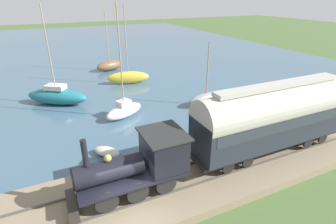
{
  "coord_description": "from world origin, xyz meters",
  "views": [
    {
      "loc": [
        -9.38,
        2.34,
        9.67
      ],
      "look_at": [
        6.79,
        -5.21,
        1.64
      ],
      "focal_mm": 28.0,
      "sensor_mm": 36.0,
      "label": 1
    }
  ],
  "objects_px": {
    "passenger_coach": "(274,115)",
    "sailboat_white": "(124,110)",
    "sailboat_gray": "(206,99)",
    "rowboat_far_out": "(107,152)",
    "steam_locomotive": "(142,160)",
    "rowboat_off_pier": "(207,119)",
    "sailboat_yellow": "(128,77)",
    "sailboat_teal": "(57,96)",
    "sailboat_brown": "(110,65)"
  },
  "relations": [
    {
      "from": "passenger_coach",
      "to": "rowboat_far_out",
      "type": "height_order",
      "value": "passenger_coach"
    },
    {
      "from": "sailboat_white",
      "to": "sailboat_gray",
      "type": "xyz_separation_m",
      "value": [
        -0.62,
        -7.83,
        -0.04
      ]
    },
    {
      "from": "sailboat_teal",
      "to": "sailboat_brown",
      "type": "xyz_separation_m",
      "value": [
        10.05,
        -7.47,
        -0.1
      ]
    },
    {
      "from": "sailboat_teal",
      "to": "sailboat_gray",
      "type": "height_order",
      "value": "sailboat_teal"
    },
    {
      "from": "sailboat_teal",
      "to": "sailboat_brown",
      "type": "bearing_deg",
      "value": -2.05
    },
    {
      "from": "passenger_coach",
      "to": "sailboat_white",
      "type": "relative_size",
      "value": 1.18
    },
    {
      "from": "sailboat_white",
      "to": "sailboat_gray",
      "type": "height_order",
      "value": "sailboat_white"
    },
    {
      "from": "sailboat_gray",
      "to": "rowboat_far_out",
      "type": "relative_size",
      "value": 2.92
    },
    {
      "from": "passenger_coach",
      "to": "sailboat_gray",
      "type": "relative_size",
      "value": 1.81
    },
    {
      "from": "steam_locomotive",
      "to": "passenger_coach",
      "type": "distance_m",
      "value": 8.5
    },
    {
      "from": "sailboat_white",
      "to": "sailboat_yellow",
      "type": "xyz_separation_m",
      "value": [
        8.78,
        -3.07,
        0.12
      ]
    },
    {
      "from": "sailboat_brown",
      "to": "rowboat_far_out",
      "type": "xyz_separation_m",
      "value": [
        -20.88,
        5.23,
        -0.44
      ]
    },
    {
      "from": "sailboat_white",
      "to": "sailboat_brown",
      "type": "xyz_separation_m",
      "value": [
        15.62,
        -2.5,
        0.05
      ]
    },
    {
      "from": "passenger_coach",
      "to": "sailboat_white",
      "type": "distance_m",
      "value": 12.12
    },
    {
      "from": "sailboat_yellow",
      "to": "sailboat_teal",
      "type": "height_order",
      "value": "sailboat_teal"
    },
    {
      "from": "steam_locomotive",
      "to": "sailboat_brown",
      "type": "bearing_deg",
      "value": -9.73
    },
    {
      "from": "steam_locomotive",
      "to": "rowboat_far_out",
      "type": "bearing_deg",
      "value": 10.42
    },
    {
      "from": "sailboat_brown",
      "to": "rowboat_far_out",
      "type": "distance_m",
      "value": 21.53
    },
    {
      "from": "rowboat_off_pier",
      "to": "rowboat_far_out",
      "type": "distance_m",
      "value": 8.9
    },
    {
      "from": "sailboat_yellow",
      "to": "rowboat_far_out",
      "type": "distance_m",
      "value": 15.21
    },
    {
      "from": "sailboat_brown",
      "to": "sailboat_yellow",
      "type": "bearing_deg",
      "value": 167.76
    },
    {
      "from": "rowboat_far_out",
      "to": "passenger_coach",
      "type": "bearing_deg",
      "value": -65.67
    },
    {
      "from": "sailboat_gray",
      "to": "sailboat_brown",
      "type": "xyz_separation_m",
      "value": [
        16.24,
        5.32,
        0.09
      ]
    },
    {
      "from": "sailboat_brown",
      "to": "rowboat_far_out",
      "type": "relative_size",
      "value": 3.97
    },
    {
      "from": "steam_locomotive",
      "to": "rowboat_off_pier",
      "type": "relative_size",
      "value": 2.76
    },
    {
      "from": "sailboat_gray",
      "to": "sailboat_white",
      "type": "bearing_deg",
      "value": 76.73
    },
    {
      "from": "sailboat_brown",
      "to": "rowboat_off_pier",
      "type": "xyz_separation_m",
      "value": [
        -19.25,
        -3.52,
        -0.54
      ]
    },
    {
      "from": "sailboat_brown",
      "to": "rowboat_far_out",
      "type": "height_order",
      "value": "sailboat_brown"
    },
    {
      "from": "passenger_coach",
      "to": "sailboat_brown",
      "type": "height_order",
      "value": "sailboat_brown"
    },
    {
      "from": "passenger_coach",
      "to": "sailboat_brown",
      "type": "relative_size",
      "value": 1.33
    },
    {
      "from": "sailboat_gray",
      "to": "sailboat_teal",
      "type": "bearing_deg",
      "value": 55.45
    },
    {
      "from": "sailboat_yellow",
      "to": "sailboat_brown",
      "type": "relative_size",
      "value": 1.08
    },
    {
      "from": "sailboat_brown",
      "to": "rowboat_far_out",
      "type": "bearing_deg",
      "value": 148.94
    },
    {
      "from": "sailboat_yellow",
      "to": "sailboat_white",
      "type": "bearing_deg",
      "value": 174.12
    },
    {
      "from": "sailboat_teal",
      "to": "rowboat_off_pier",
      "type": "relative_size",
      "value": 4.22
    },
    {
      "from": "steam_locomotive",
      "to": "rowboat_off_pier",
      "type": "distance_m",
      "value": 10.29
    },
    {
      "from": "steam_locomotive",
      "to": "passenger_coach",
      "type": "height_order",
      "value": "passenger_coach"
    },
    {
      "from": "sailboat_yellow",
      "to": "sailboat_teal",
      "type": "relative_size",
      "value": 0.98
    },
    {
      "from": "steam_locomotive",
      "to": "sailboat_gray",
      "type": "bearing_deg",
      "value": -46.28
    },
    {
      "from": "sailboat_gray",
      "to": "rowboat_far_out",
      "type": "distance_m",
      "value": 11.53
    },
    {
      "from": "rowboat_off_pier",
      "to": "steam_locomotive",
      "type": "bearing_deg",
      "value": 95.71
    },
    {
      "from": "sailboat_teal",
      "to": "rowboat_far_out",
      "type": "bearing_deg",
      "value": -133.7
    },
    {
      "from": "sailboat_teal",
      "to": "sailboat_gray",
      "type": "xyz_separation_m",
      "value": [
        -6.19,
        -12.8,
        -0.19
      ]
    },
    {
      "from": "sailboat_teal",
      "to": "sailboat_brown",
      "type": "height_order",
      "value": "sailboat_teal"
    },
    {
      "from": "steam_locomotive",
      "to": "sailboat_yellow",
      "type": "height_order",
      "value": "sailboat_yellow"
    },
    {
      "from": "sailboat_gray",
      "to": "sailboat_yellow",
      "type": "bearing_deg",
      "value": 18.09
    },
    {
      "from": "passenger_coach",
      "to": "sailboat_white",
      "type": "height_order",
      "value": "sailboat_white"
    },
    {
      "from": "steam_locomotive",
      "to": "sailboat_gray",
      "type": "xyz_separation_m",
      "value": [
        9.27,
        -9.7,
        -1.63
      ]
    },
    {
      "from": "rowboat_off_pier",
      "to": "sailboat_yellow",
      "type": "bearing_deg",
      "value": -19.33
    },
    {
      "from": "sailboat_white",
      "to": "sailboat_teal",
      "type": "bearing_deg",
      "value": 16.5
    }
  ]
}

